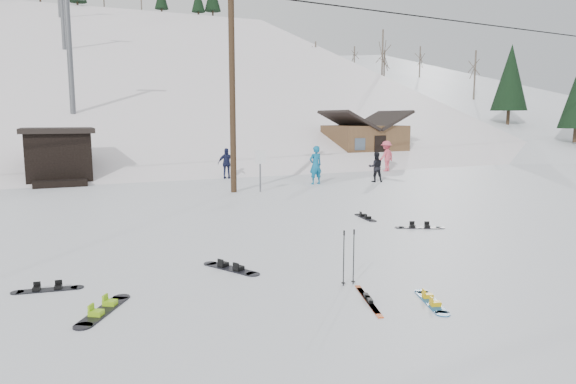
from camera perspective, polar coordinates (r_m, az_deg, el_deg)
name	(u,v)px	position (r m, az deg, el deg)	size (l,w,h in m)	color
ground	(368,302)	(9.48, 8.91, -11.96)	(200.00, 200.00, 0.00)	silver
ski_slope	(113,248)	(64.48, -18.92, -5.87)	(60.00, 75.00, 45.00)	white
ridge_right	(403,221)	(73.09, 12.65, -3.17)	(34.00, 85.00, 36.00)	silver
treeline_right	(433,145)	(64.24, 15.77, 5.06)	(20.00, 60.00, 10.00)	black
treeline_crest	(92,137)	(93.64, -20.96, 5.74)	(50.00, 6.00, 10.00)	black
utility_pole	(232,84)	(22.57, -6.22, 11.83)	(2.00, 0.26, 9.00)	#3A2819
trail_sign	(260,163)	(22.58, -3.09, 3.22)	(0.50, 0.09, 1.85)	#595B60
lift_hut	(59,155)	(28.46, -24.11, 3.74)	(3.40, 4.10, 2.75)	black
lift_tower_near	(69,47)	(37.75, -23.13, 14.63)	(2.20, 0.36, 8.00)	#595B60
lift_tower_mid	(62,4)	(58.52, -23.85, 18.53)	(2.20, 0.36, 8.00)	#595B60
cabin	(364,143)	(37.24, 8.46, 5.45)	(5.39, 4.40, 3.77)	brown
hero_snowboard	(431,301)	(9.67, 15.64, -11.62)	(0.62, 1.29, 0.09)	#15568E
hero_skis	(368,300)	(9.51, 8.89, -11.74)	(0.59, 1.58, 0.08)	#B13E12
ski_poles	(349,257)	(10.16, 6.76, -7.18)	(0.30, 0.08, 1.11)	black
board_scatter_a	(48,289)	(10.94, -25.15, -9.76)	(1.29, 0.39, 0.09)	black
board_scatter_b	(231,268)	(11.31, -6.36, -8.40)	(0.90, 1.42, 0.11)	black
board_scatter_c	(103,310)	(9.46, -19.82, -12.22)	(1.00, 1.43, 0.11)	black
board_scatter_d	(420,227)	(15.79, 14.44, -3.81)	(1.36, 0.83, 0.10)	black
board_scatter_f	(365,217)	(16.99, 8.58, -2.80)	(0.41, 1.38, 0.10)	black
skier_teal	(316,165)	(25.29, 3.08, 3.01)	(0.69, 0.45, 1.89)	#0E648F
skier_dark	(376,167)	(26.51, 9.72, 2.75)	(0.74, 0.58, 1.52)	black
skier_pink	(386,156)	(31.98, 10.87, 3.94)	(1.20, 0.69, 1.85)	#D84C5F
skier_navy	(227,163)	(27.74, -6.81, 3.17)	(0.96, 0.40, 1.64)	#181C3E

